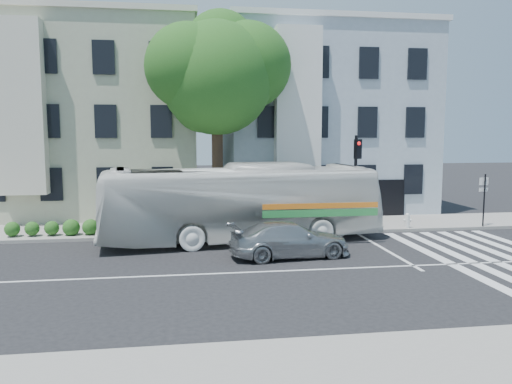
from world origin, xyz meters
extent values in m
plane|color=black|center=(0.00, 0.00, 0.00)|extent=(120.00, 120.00, 0.00)
cube|color=gray|center=(0.00, 8.00, 0.07)|extent=(80.00, 4.00, 0.15)
cube|color=#A3A58A|center=(-7.00, 15.00, 5.50)|extent=(12.00, 10.00, 11.00)
cube|color=#99A9B6|center=(7.00, 15.00, 5.50)|extent=(12.00, 10.00, 11.00)
cylinder|color=#2D2116|center=(0.00, 8.50, 2.60)|extent=(0.56, 0.56, 5.20)
sphere|color=#234E19|center=(0.00, 8.50, 7.50)|extent=(5.60, 5.60, 5.60)
sphere|color=#234E19|center=(1.60, 8.90, 8.20)|extent=(4.40, 4.40, 4.40)
sphere|color=#234E19|center=(-1.40, 8.20, 8.00)|extent=(4.20, 4.20, 4.20)
sphere|color=#234E19|center=(0.30, 9.70, 9.20)|extent=(3.80, 3.80, 3.80)
sphere|color=#234E19|center=(-0.60, 9.10, 6.50)|extent=(3.40, 3.40, 3.40)
imported|color=silver|center=(0.81, 5.03, 1.73)|extent=(4.38, 12.67, 3.46)
imported|color=#AAAEB1|center=(2.34, 1.98, 0.68)|extent=(2.40, 4.88, 1.36)
cylinder|color=black|center=(6.74, 7.03, 2.35)|extent=(0.16, 0.16, 4.69)
cube|color=black|center=(6.74, 6.78, 4.02)|extent=(0.38, 0.34, 0.95)
sphere|color=red|center=(6.74, 6.65, 4.30)|extent=(0.18, 0.18, 0.18)
cylinder|color=white|center=(6.74, 6.88, 2.91)|extent=(0.47, 0.19, 0.49)
cylinder|color=silver|center=(9.20, 6.30, 0.44)|extent=(0.24, 0.24, 0.59)
sphere|color=silver|center=(9.20, 6.30, 0.77)|extent=(0.22, 0.22, 0.22)
cylinder|color=silver|center=(9.20, 6.30, 0.52)|extent=(0.41, 0.22, 0.14)
cylinder|color=black|center=(13.13, 6.10, 1.47)|extent=(0.07, 0.07, 2.63)
cube|color=white|center=(13.13, 6.20, 2.41)|extent=(0.48, 0.07, 0.37)
cube|color=white|center=(13.13, 6.20, 1.99)|extent=(0.48, 0.07, 0.19)
camera|label=1|loc=(-1.71, -16.64, 4.76)|focal=35.00mm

